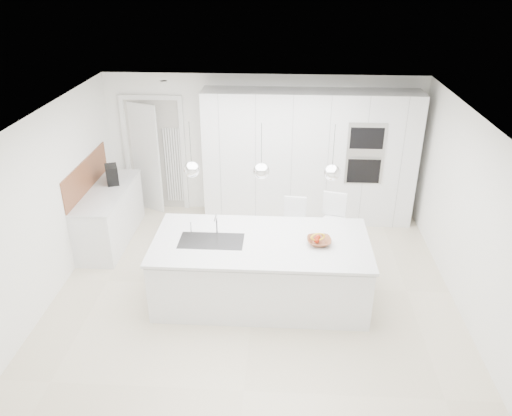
# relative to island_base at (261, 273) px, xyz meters

# --- Properties ---
(floor) EXTENTS (5.50, 5.50, 0.00)m
(floor) POSITION_rel_island_base_xyz_m (-0.10, 0.30, -0.43)
(floor) COLOR beige
(floor) RESTS_ON ground
(wall_back) EXTENTS (5.50, 0.00, 5.50)m
(wall_back) POSITION_rel_island_base_xyz_m (-0.10, 2.80, 0.82)
(wall_back) COLOR white
(wall_back) RESTS_ON ground
(wall_left) EXTENTS (0.00, 5.00, 5.00)m
(wall_left) POSITION_rel_island_base_xyz_m (-2.85, 0.30, 0.82)
(wall_left) COLOR white
(wall_left) RESTS_ON ground
(ceiling) EXTENTS (5.50, 5.50, 0.00)m
(ceiling) POSITION_rel_island_base_xyz_m (-0.10, 0.30, 2.07)
(ceiling) COLOR white
(ceiling) RESTS_ON wall_back
(tall_cabinets) EXTENTS (3.60, 0.60, 2.30)m
(tall_cabinets) POSITION_rel_island_base_xyz_m (0.70, 2.50, 0.72)
(tall_cabinets) COLOR white
(tall_cabinets) RESTS_ON floor
(oven_stack) EXTENTS (0.62, 0.04, 1.05)m
(oven_stack) POSITION_rel_island_base_xyz_m (1.60, 2.19, 0.92)
(oven_stack) COLOR #A5A5A8
(oven_stack) RESTS_ON tall_cabinets
(doorway_frame) EXTENTS (1.11, 0.08, 2.13)m
(doorway_frame) POSITION_rel_island_base_xyz_m (-2.05, 2.77, 0.59)
(doorway_frame) COLOR white
(doorway_frame) RESTS_ON floor
(hallway_door) EXTENTS (0.76, 0.38, 2.00)m
(hallway_door) POSITION_rel_island_base_xyz_m (-2.30, 2.72, 0.57)
(hallway_door) COLOR white
(hallway_door) RESTS_ON floor
(radiator) EXTENTS (0.32, 0.04, 1.40)m
(radiator) POSITION_rel_island_base_xyz_m (-1.73, 2.76, 0.42)
(radiator) COLOR white
(radiator) RESTS_ON floor
(left_base_cabinets) EXTENTS (0.60, 1.80, 0.86)m
(left_base_cabinets) POSITION_rel_island_base_xyz_m (-2.55, 1.50, 0.00)
(left_base_cabinets) COLOR white
(left_base_cabinets) RESTS_ON floor
(left_worktop) EXTENTS (0.62, 1.82, 0.04)m
(left_worktop) POSITION_rel_island_base_xyz_m (-2.55, 1.50, 0.45)
(left_worktop) COLOR silver
(left_worktop) RESTS_ON left_base_cabinets
(oak_backsplash) EXTENTS (0.02, 1.80, 0.50)m
(oak_backsplash) POSITION_rel_island_base_xyz_m (-2.84, 1.50, 0.72)
(oak_backsplash) COLOR brown
(oak_backsplash) RESTS_ON wall_left
(island_base) EXTENTS (2.80, 1.20, 0.86)m
(island_base) POSITION_rel_island_base_xyz_m (0.00, 0.00, 0.00)
(island_base) COLOR white
(island_base) RESTS_ON floor
(island_worktop) EXTENTS (2.84, 1.40, 0.04)m
(island_worktop) POSITION_rel_island_base_xyz_m (0.00, 0.05, 0.45)
(island_worktop) COLOR silver
(island_worktop) RESTS_ON island_base
(island_sink) EXTENTS (0.84, 0.44, 0.18)m
(island_sink) POSITION_rel_island_base_xyz_m (-0.65, -0.00, 0.39)
(island_sink) COLOR #3F3F42
(island_sink) RESTS_ON island_worktop
(island_tap) EXTENTS (0.02, 0.02, 0.30)m
(island_tap) POSITION_rel_island_base_xyz_m (-0.60, 0.20, 0.62)
(island_tap) COLOR white
(island_tap) RESTS_ON island_worktop
(pendant_left) EXTENTS (0.20, 0.20, 0.20)m
(pendant_left) POSITION_rel_island_base_xyz_m (-0.85, -0.00, 1.47)
(pendant_left) COLOR white
(pendant_left) RESTS_ON ceiling
(pendant_mid) EXTENTS (0.20, 0.20, 0.20)m
(pendant_mid) POSITION_rel_island_base_xyz_m (-0.00, -0.00, 1.47)
(pendant_mid) COLOR white
(pendant_mid) RESTS_ON ceiling
(pendant_right) EXTENTS (0.20, 0.20, 0.20)m
(pendant_right) POSITION_rel_island_base_xyz_m (0.85, -0.00, 1.47)
(pendant_right) COLOR white
(pendant_right) RESTS_ON ceiling
(fruit_bowl) EXTENTS (0.33, 0.33, 0.08)m
(fruit_bowl) POSITION_rel_island_base_xyz_m (0.75, 0.01, 0.51)
(fruit_bowl) COLOR brown
(fruit_bowl) RESTS_ON island_worktop
(espresso_machine) EXTENTS (0.28, 0.34, 0.31)m
(espresso_machine) POSITION_rel_island_base_xyz_m (-2.53, 1.78, 0.62)
(espresso_machine) COLOR black
(espresso_machine) RESTS_ON left_worktop
(bar_stool_left) EXTENTS (0.39, 0.51, 1.05)m
(bar_stool_left) POSITION_rel_island_base_xyz_m (0.46, 0.95, 0.09)
(bar_stool_left) COLOR white
(bar_stool_left) RESTS_ON floor
(bar_stool_right) EXTENTS (0.48, 0.58, 1.12)m
(bar_stool_right) POSITION_rel_island_base_xyz_m (1.04, 0.99, 0.13)
(bar_stool_right) COLOR white
(bar_stool_right) RESTS_ON floor
(apple_a) EXTENTS (0.07, 0.07, 0.07)m
(apple_a) POSITION_rel_island_base_xyz_m (0.72, -0.02, 0.54)
(apple_a) COLOR #A8240D
(apple_a) RESTS_ON fruit_bowl
(apple_b) EXTENTS (0.07, 0.07, 0.07)m
(apple_b) POSITION_rel_island_base_xyz_m (0.74, 0.06, 0.54)
(apple_b) COLOR #A8240D
(apple_b) RESTS_ON fruit_bowl
(apple_c) EXTENTS (0.08, 0.08, 0.08)m
(apple_c) POSITION_rel_island_base_xyz_m (0.72, -0.00, 0.54)
(apple_c) COLOR #A8240D
(apple_c) RESTS_ON fruit_bowl
(banana_bunch) EXTENTS (0.22, 0.16, 0.20)m
(banana_bunch) POSITION_rel_island_base_xyz_m (0.73, -0.01, 0.58)
(banana_bunch) COLOR gold
(banana_bunch) RESTS_ON fruit_bowl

